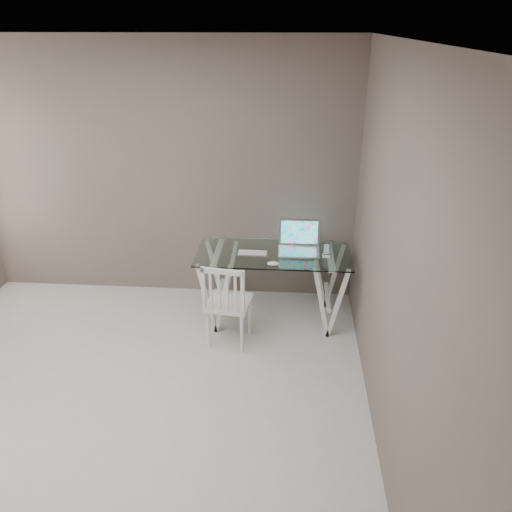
% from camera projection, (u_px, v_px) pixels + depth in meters
% --- Properties ---
extents(room, '(4.50, 4.52, 2.71)m').
position_uv_depth(room, '(61.00, 218.00, 3.02)').
color(room, beige).
rests_on(room, ground).
extents(desk, '(1.50, 0.70, 0.75)m').
position_uv_depth(desk, '(273.00, 286.00, 5.02)').
color(desk, silver).
rests_on(desk, ground).
extents(chair, '(0.44, 0.44, 0.86)m').
position_uv_depth(chair, '(227.00, 301.00, 4.56)').
color(chair, white).
rests_on(chair, ground).
extents(laptop, '(0.40, 0.33, 0.28)m').
position_uv_depth(laptop, '(299.00, 243.00, 4.90)').
color(laptop, '#B7B7BB').
rests_on(laptop, desk).
extents(keyboard, '(0.30, 0.13, 0.01)m').
position_uv_depth(keyboard, '(252.00, 253.00, 4.86)').
color(keyboard, silver).
rests_on(keyboard, desk).
extents(mouse, '(0.11, 0.07, 0.04)m').
position_uv_depth(mouse, '(273.00, 264.00, 4.61)').
color(mouse, white).
rests_on(mouse, desk).
extents(phone_dock, '(0.07, 0.07, 0.13)m').
position_uv_depth(phone_dock, '(326.00, 253.00, 4.78)').
color(phone_dock, white).
rests_on(phone_dock, desk).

